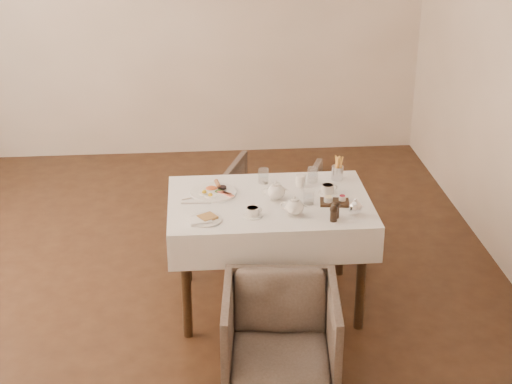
{
  "coord_description": "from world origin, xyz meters",
  "views": [
    {
      "loc": [
        0.07,
        -4.81,
        2.84
      ],
      "look_at": [
        0.44,
        -0.34,
        0.82
      ],
      "focal_mm": 55.0,
      "sensor_mm": 36.0,
      "label": 1
    }
  ],
  "objects_px": {
    "armchair_near": "(280,336)",
    "table": "(269,217)",
    "armchair_far": "(271,204)",
    "breakfast_plate": "(214,191)",
    "teapot_centre": "(276,190)"
  },
  "relations": [
    {
      "from": "table",
      "to": "armchair_near",
      "type": "xyz_separation_m",
      "value": [
        -0.02,
        -0.83,
        -0.34
      ]
    },
    {
      "from": "armchair_near",
      "to": "breakfast_plate",
      "type": "distance_m",
      "value": 1.13
    },
    {
      "from": "table",
      "to": "breakfast_plate",
      "type": "height_order",
      "value": "breakfast_plate"
    },
    {
      "from": "armchair_far",
      "to": "teapot_centre",
      "type": "xyz_separation_m",
      "value": [
        -0.07,
        -0.89,
        0.51
      ]
    },
    {
      "from": "armchair_far",
      "to": "breakfast_plate",
      "type": "distance_m",
      "value": 1.0
    },
    {
      "from": "table",
      "to": "teapot_centre",
      "type": "height_order",
      "value": "teapot_centre"
    },
    {
      "from": "table",
      "to": "armchair_near",
      "type": "bearing_deg",
      "value": -91.13
    },
    {
      "from": "armchair_far",
      "to": "breakfast_plate",
      "type": "height_order",
      "value": "breakfast_plate"
    },
    {
      "from": "armchair_near",
      "to": "table",
      "type": "bearing_deg",
      "value": 94.24
    },
    {
      "from": "armchair_far",
      "to": "teapot_centre",
      "type": "bearing_deg",
      "value": 106.22
    },
    {
      "from": "armchair_near",
      "to": "breakfast_plate",
      "type": "bearing_deg",
      "value": 114.17
    },
    {
      "from": "armchair_near",
      "to": "teapot_centre",
      "type": "xyz_separation_m",
      "value": [
        0.06,
        0.84,
        0.52
      ]
    },
    {
      "from": "armchair_far",
      "to": "teapot_centre",
      "type": "distance_m",
      "value": 1.03
    },
    {
      "from": "table",
      "to": "armchair_far",
      "type": "height_order",
      "value": "table"
    },
    {
      "from": "armchair_near",
      "to": "armchair_far",
      "type": "height_order",
      "value": "armchair_far"
    }
  ]
}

